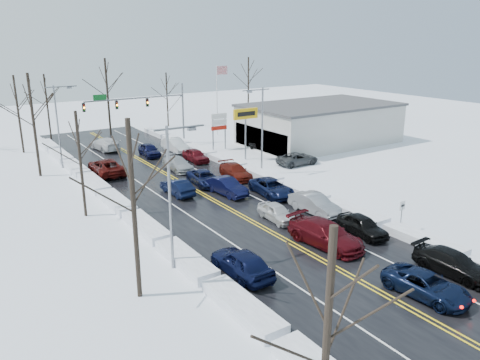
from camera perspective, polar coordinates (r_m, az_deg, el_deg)
ground at (r=37.11m, az=1.08°, el=-4.87°), size 160.00×160.00×0.00m
road_surface at (r=38.65m, az=-0.60°, el=-3.94°), size 14.00×84.00×0.01m
snow_bank_left at (r=35.43m, az=-11.05°, el=-6.31°), size 1.56×72.00×0.64m
snow_bank_right at (r=43.00m, az=7.94°, el=-1.91°), size 1.56×72.00×0.64m
traffic_signal_mast at (r=61.41m, az=-11.26°, el=8.90°), size 13.28×0.39×8.00m
tires_plus_sign at (r=54.28m, az=0.69°, el=7.66°), size 3.20×0.34×6.00m
used_vehicles_sign at (r=59.56m, az=-2.58°, el=6.85°), size 2.20×0.22×4.65m
speed_limit_sign at (r=36.50m, az=19.14°, el=-3.50°), size 0.55×0.09×2.35m
flagpole at (r=68.34m, az=-2.70°, el=10.38°), size 1.87×1.20×10.00m
dealership_building at (r=64.55m, az=9.69°, el=6.83°), size 20.40×12.40×5.30m
streetlight_ne at (r=48.14m, az=2.53°, el=6.82°), size 3.20×0.25×9.00m
streetlight_sw at (r=28.14m, az=-8.23°, el=-0.81°), size 3.20×0.25×9.00m
streetlight_nw at (r=54.21m, az=-21.19°, el=6.85°), size 3.20×0.25×9.00m
tree_left_a at (r=14.14m, az=10.72°, el=-15.69°), size 3.60×3.60×9.00m
tree_left_b at (r=24.72m, az=-13.09°, el=0.45°), size 4.00×4.00×10.00m
tree_left_c at (r=38.27m, az=-19.08°, el=4.17°), size 3.40×3.40×8.50m
tree_left_d at (r=51.44m, az=-24.09°, el=8.31°), size 4.20×4.20×10.50m
tree_left_e at (r=63.36m, az=-25.60°, el=8.88°), size 3.80×3.80×9.50m
tree_far_b at (r=71.05m, az=-22.58°, el=9.67°), size 3.60×3.60×9.00m
tree_far_c at (r=70.97m, az=-15.96°, el=11.44°), size 4.40×4.40×11.00m
tree_far_d at (r=76.13m, az=-8.93°, el=10.89°), size 3.40×3.40×8.50m
tree_far_e at (r=84.32m, az=1.03°, el=12.63°), size 4.20×4.20×10.50m
queued_car_2 at (r=28.84m, az=21.63°, el=-12.99°), size 2.66×5.06×1.36m
queued_car_3 at (r=33.30m, az=10.31°, el=-7.83°), size 2.97×6.09×1.70m
queued_car_4 at (r=37.12m, az=4.51°, el=-4.92°), size 1.82×4.04×1.35m
queued_car_5 at (r=42.96m, az=-1.61°, el=-1.76°), size 2.07×4.80×1.54m
queued_car_6 at (r=45.92m, az=-4.32°, el=-0.55°), size 2.74×5.10×1.36m
queued_car_7 at (r=51.17m, az=-7.55°, el=1.20°), size 2.05×4.90×1.41m
queued_car_8 at (r=57.81m, az=-10.94°, el=2.88°), size 2.09×4.57×1.52m
queued_car_11 at (r=31.87m, az=24.36°, el=-10.36°), size 2.20×5.00×1.43m
queued_car_12 at (r=35.56m, az=14.62°, el=-6.46°), size 2.11×4.43×1.46m
queued_car_13 at (r=39.01m, az=9.02°, el=-3.97°), size 1.83×4.86×1.58m
queued_car_14 at (r=42.85m, az=3.88°, el=-1.85°), size 2.99×5.50×1.46m
queued_car_15 at (r=47.91m, az=-0.56°, el=0.25°), size 2.57×5.14×1.43m
queued_car_16 at (r=54.51m, az=-5.42°, el=2.26°), size 1.74×4.30×1.46m
queued_car_17 at (r=59.74m, az=-7.89°, el=3.49°), size 1.74×4.97×1.64m
oncoming_car_0 at (r=43.33m, az=-7.60°, el=-1.75°), size 1.63×4.40×1.44m
oncoming_car_1 at (r=51.10m, az=-15.90°, el=0.66°), size 3.09×6.20×1.69m
oncoming_car_2 at (r=62.31m, az=-16.08°, el=3.54°), size 2.90×5.76×1.60m
oncoming_car_3 at (r=29.01m, az=0.21°, el=-11.48°), size 2.04×4.90×1.66m
parked_car_0 at (r=53.35m, az=7.02°, el=1.88°), size 5.01×2.39×1.38m
parked_car_1 at (r=59.08m, az=5.74°, el=3.41°), size 2.81×5.46×1.51m
parked_car_2 at (r=61.55m, az=1.50°, el=4.05°), size 2.10×4.46×1.47m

